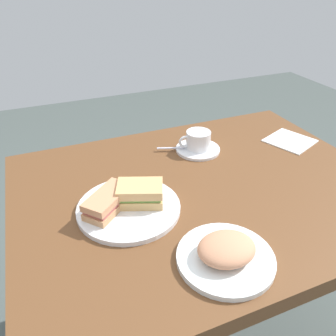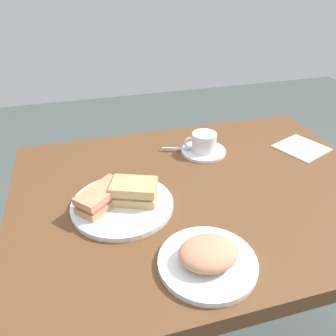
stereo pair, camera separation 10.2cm
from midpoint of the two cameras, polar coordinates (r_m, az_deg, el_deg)
name	(u,v)px [view 1 (the left image)]	position (r m, az deg, el deg)	size (l,w,h in m)	color
dining_table	(201,219)	(1.07, 2.99, -8.82)	(1.09, 0.82, 0.77)	brown
sandwich_plate	(129,208)	(0.91, -9.90, -6.82)	(0.27, 0.27, 0.01)	white
sandwich_front	(140,193)	(0.90, -8.02, -4.43)	(0.14, 0.12, 0.06)	tan
sandwich_back	(108,201)	(0.89, -13.44, -5.67)	(0.15, 0.14, 0.05)	tan
coffee_saucer	(198,149)	(1.17, 2.62, 3.13)	(0.15, 0.15, 0.01)	white
coffee_cup	(198,140)	(1.15, 2.59, 4.77)	(0.11, 0.08, 0.06)	white
spoon	(176,148)	(1.16, -1.16, 3.38)	(0.10, 0.05, 0.01)	silver
side_plate	(225,258)	(0.77, 5.89, -15.15)	(0.22, 0.22, 0.01)	white
side_food_pile	(227,249)	(0.75, 6.01, -13.63)	(0.13, 0.11, 0.04)	tan
napkin	(290,141)	(1.30, 17.94, 4.36)	(0.15, 0.15, 0.00)	white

